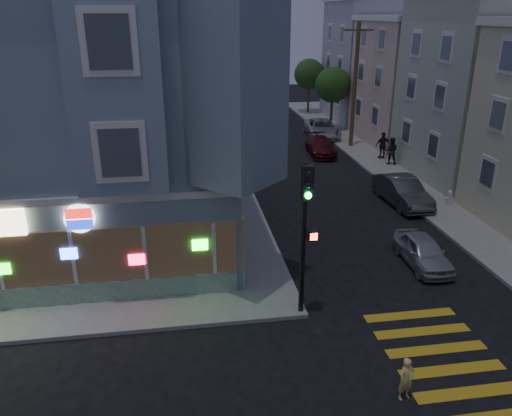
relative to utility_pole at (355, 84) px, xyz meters
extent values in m
plane|color=black|center=(-12.00, -24.00, -4.80)|extent=(120.00, 120.00, 0.00)
cube|color=gray|center=(11.00, -1.00, -4.72)|extent=(24.00, 42.00, 0.15)
cube|color=slate|center=(-18.00, -13.00, 0.85)|extent=(14.00, 14.00, 11.00)
cube|color=silver|center=(-18.00, -13.00, -0.80)|extent=(14.30, 14.30, 0.25)
cube|color=#196B33|center=(-18.00, -20.05, -4.25)|extent=(13.60, 0.12, 0.80)
cube|color=#382B1E|center=(-18.00, -20.05, -2.85)|extent=(13.60, 0.10, 2.00)
cylinder|color=white|center=(-16.40, -20.13, -1.40)|extent=(1.00, 0.12, 1.00)
cube|color=beige|center=(7.50, 1.00, -0.15)|extent=(12.00, 8.60, 9.00)
cube|color=#9B97A6|center=(7.50, 10.00, 0.60)|extent=(12.00, 8.60, 10.50)
cylinder|color=#4C3826|center=(0.00, 0.00, -0.15)|extent=(0.30, 0.30, 9.00)
cube|color=#4C3826|center=(0.00, 0.00, 3.75)|extent=(2.20, 0.12, 0.12)
cylinder|color=#4C3826|center=(0.20, 6.00, -3.05)|extent=(0.24, 0.24, 3.20)
sphere|color=#1E4016|center=(0.20, 6.00, -0.85)|extent=(3.00, 3.00, 3.00)
cylinder|color=#4C3826|center=(0.20, 14.00, -3.05)|extent=(0.24, 0.24, 3.20)
sphere|color=#1E4016|center=(0.20, 14.00, -0.85)|extent=(3.00, 3.00, 3.00)
imported|color=#F4D97C|center=(-7.37, -26.05, -4.17)|extent=(0.51, 0.40, 1.25)
imported|color=black|center=(1.00, -5.21, -3.74)|extent=(1.07, 0.96, 1.81)
imported|color=black|center=(1.00, -3.79, -3.72)|extent=(1.12, 0.54, 1.85)
imported|color=#B0B1B8|center=(-3.40, -18.92, -4.19)|extent=(1.56, 3.62, 1.22)
imported|color=#3E4144|center=(-1.30, -12.20, -4.05)|extent=(1.81, 4.60, 1.49)
imported|color=#53121D|center=(-2.87, -1.67, -4.17)|extent=(2.01, 4.41, 1.25)
imported|color=#AFB6BA|center=(-1.30, 3.53, -4.06)|extent=(2.92, 5.49, 1.47)
cylinder|color=black|center=(-9.20, -21.70, -2.00)|extent=(0.17, 0.17, 5.29)
cube|color=black|center=(-9.20, -21.93, 0.06)|extent=(0.35, 0.31, 1.11)
sphere|color=black|center=(-9.20, -22.10, 0.41)|extent=(0.21, 0.21, 0.21)
sphere|color=black|center=(-9.20, -22.10, 0.06)|extent=(0.21, 0.21, 0.21)
sphere|color=#19F23F|center=(-9.20, -22.10, -0.29)|extent=(0.21, 0.21, 0.21)
cube|color=black|center=(-8.94, -21.89, -1.74)|extent=(0.35, 0.23, 0.34)
cube|color=#FF2614|center=(-8.94, -22.01, -1.74)|extent=(0.23, 0.02, 0.23)
cylinder|color=silver|center=(1.00, -13.01, -4.34)|extent=(0.25, 0.25, 0.62)
sphere|color=silver|center=(1.00, -13.01, -3.98)|extent=(0.27, 0.27, 0.27)
cylinder|color=silver|center=(1.00, -13.01, -4.29)|extent=(0.46, 0.12, 0.12)
camera|label=1|loc=(-12.98, -35.99, 4.93)|focal=35.00mm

